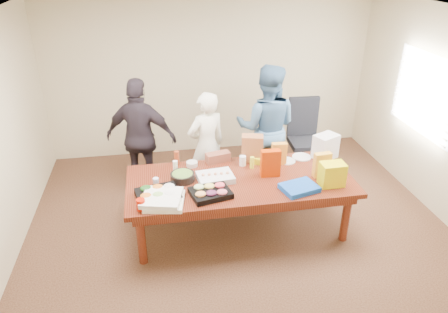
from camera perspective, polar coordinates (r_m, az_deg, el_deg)
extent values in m
cube|color=#47301E|center=(5.66, 2.09, -9.79)|extent=(5.50, 5.00, 0.02)
cube|color=white|center=(4.58, 2.68, 18.63)|extent=(5.50, 5.00, 0.02)
cube|color=beige|center=(7.28, -1.80, 10.82)|extent=(5.50, 0.04, 2.70)
cube|color=beige|center=(2.96, 12.89, -17.02)|extent=(5.50, 0.04, 2.70)
cube|color=white|center=(6.51, 25.51, 7.62)|extent=(0.03, 1.40, 1.10)
cube|color=beige|center=(6.49, 25.22, 7.62)|extent=(0.04, 1.36, 1.00)
cube|color=#4C1C0F|center=(5.43, 2.16, -6.53)|extent=(2.80, 1.20, 0.75)
cube|color=black|center=(6.80, 11.08, 2.21)|extent=(0.63, 0.63, 1.17)
imported|color=white|center=(5.98, -2.37, 1.45)|extent=(0.68, 0.57, 1.59)
imported|color=#446C93|center=(6.24, 5.77, 3.92)|extent=(1.10, 0.97, 1.89)
imported|color=#272027|center=(6.16, -11.17, 2.51)|extent=(1.11, 0.73, 1.75)
cube|color=black|center=(4.91, -8.94, -5.15)|extent=(0.55, 0.47, 0.07)
cube|color=black|center=(4.90, -1.85, -4.96)|extent=(0.52, 0.44, 0.07)
cube|color=silver|center=(5.20, -1.18, -2.85)|extent=(0.47, 0.37, 0.08)
cylinder|color=black|center=(5.21, -5.65, -2.76)|extent=(0.34, 0.34, 0.10)
cube|color=#134CB2|center=(5.08, 10.17, -4.20)|extent=(0.48, 0.41, 0.06)
cube|color=#BA2F00|center=(5.26, 6.31, -0.91)|extent=(0.25, 0.11, 0.35)
cube|color=gold|center=(5.37, 13.15, -1.11)|extent=(0.22, 0.10, 0.32)
cube|color=orange|center=(5.57, 7.48, 0.38)|extent=(0.20, 0.10, 0.30)
cylinder|color=white|center=(5.53, 2.55, -0.58)|extent=(0.09, 0.09, 0.13)
cylinder|color=#E1F12B|center=(5.47, 3.82, -0.83)|extent=(0.07, 0.07, 0.16)
cylinder|color=maroon|center=(5.54, -6.42, -0.27)|extent=(0.08, 0.08, 0.21)
cylinder|color=white|center=(5.35, -6.60, -1.49)|extent=(0.07, 0.07, 0.18)
cube|color=#D2C80B|center=(5.61, 5.21, -0.52)|extent=(0.30, 0.26, 0.09)
cube|color=brown|center=(5.62, -0.83, -0.10)|extent=(0.35, 0.20, 0.13)
cube|color=#9B5830|center=(5.60, 3.85, 1.09)|extent=(0.31, 0.22, 0.37)
cylinder|color=#B81300|center=(4.72, -11.21, -6.41)|extent=(0.12, 0.12, 0.13)
cylinder|color=silver|center=(4.93, -9.79, -4.91)|extent=(0.08, 0.08, 0.10)
cylinder|color=silver|center=(5.15, -9.23, -3.41)|extent=(0.09, 0.09, 0.10)
cube|color=white|center=(4.81, -8.08, -6.05)|extent=(0.50, 0.50, 0.05)
cube|color=white|center=(4.78, -8.46, -5.55)|extent=(0.52, 0.52, 0.05)
cylinder|color=silver|center=(5.72, 8.52, -0.59)|extent=(0.25, 0.25, 0.01)
cylinder|color=white|center=(5.85, 10.48, -0.07)|extent=(0.27, 0.27, 0.02)
cylinder|color=white|center=(5.59, 6.27, -0.86)|extent=(0.15, 0.15, 0.06)
cylinder|color=beige|center=(5.54, -4.36, -1.01)|extent=(0.19, 0.19, 0.06)
cube|color=silver|center=(5.85, 13.61, 1.33)|extent=(0.38, 0.34, 0.33)
cube|color=yellow|center=(5.21, 14.45, -2.34)|extent=(0.29, 0.21, 0.29)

